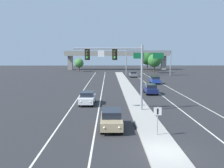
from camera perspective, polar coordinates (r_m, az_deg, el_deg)
ground_plane at (r=17.50m, az=11.45°, el=-14.77°), size 260.00×260.00×0.00m
median_island at (r=34.67m, az=5.15°, el=-3.83°), size 2.40×110.00×0.15m
lane_stripe_oncoming_center at (r=41.41m, az=-2.35°, el=-2.20°), size 0.14×100.00×0.01m
lane_stripe_receding_center at (r=42.22m, az=10.52°, el=-2.14°), size 0.14×100.00×0.01m
edge_stripe_left at (r=41.63m, az=-6.90°, el=-2.20°), size 0.14×100.00×0.01m
edge_stripe_right at (r=42.99m, az=14.84°, el=-2.10°), size 0.14×100.00×0.01m
overhead_signal_mast at (r=28.39m, az=1.74°, el=4.60°), size 7.62×0.44×7.20m
median_sign_post at (r=20.22m, az=10.01°, el=-7.09°), size 0.60×0.10×2.20m
car_oncoming_tan at (r=22.26m, az=-0.12°, el=-7.75°), size 1.82×4.47×1.58m
car_oncoming_white at (r=33.02m, az=-5.47°, el=-3.05°), size 1.89×4.50×1.58m
car_receding_navy at (r=41.80m, az=8.48°, el=-1.06°), size 1.83×4.48×1.58m
car_receding_blue at (r=56.50m, az=9.47°, el=0.90°), size 1.89×4.50×1.58m
car_receding_grey at (r=72.11m, az=4.65°, el=2.19°), size 1.87×4.49×1.58m
highway_sign_gantry at (r=76.71m, az=8.07°, el=6.40°), size 13.28×0.42×7.50m
overpass_bridge at (r=106.49m, az=1.12°, el=6.30°), size 42.40×6.40×7.65m
tree_far_right_c at (r=97.52m, az=7.84°, el=5.74°), size 5.27×5.27×7.62m
tree_far_left_a at (r=94.59m, az=-7.27°, el=4.59°), size 3.30×3.30×4.77m
tree_far_right_a at (r=87.78m, az=9.34°, el=5.14°), size 4.49×4.49×6.50m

